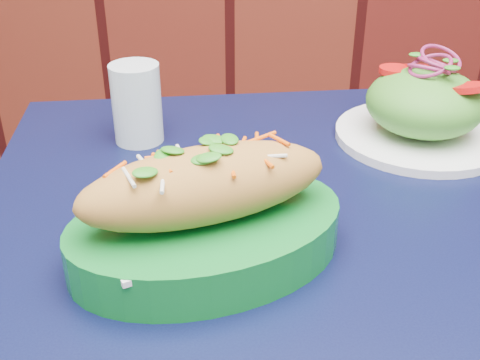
{
  "coord_description": "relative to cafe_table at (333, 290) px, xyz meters",
  "views": [
    {
      "loc": [
        -0.28,
        1.14,
        1.11
      ],
      "look_at": [
        -0.3,
        1.67,
        0.81
      ],
      "focal_mm": 45.0,
      "sensor_mm": 36.0,
      "label": 1
    }
  ],
  "objects": [
    {
      "name": "water_glass",
      "position": [
        -0.26,
        0.2,
        0.14
      ],
      "size": [
        0.07,
        0.07,
        0.11
      ],
      "primitive_type": "cylinder",
      "color": "silver",
      "rests_on": "cafe_table"
    },
    {
      "name": "salad_plate",
      "position": [
        0.13,
        0.22,
        0.13
      ],
      "size": [
        0.23,
        0.23,
        0.12
      ],
      "rotation": [
        0.0,
        0.0,
        0.13
      ],
      "color": "white",
      "rests_on": "cafe_table"
    },
    {
      "name": "banh_mi_basket",
      "position": [
        -0.14,
        -0.06,
        0.14
      ],
      "size": [
        0.32,
        0.28,
        0.13
      ],
      "rotation": [
        0.0,
        0.0,
        0.43
      ],
      "color": "#0D7025",
      "rests_on": "cafe_table"
    },
    {
      "name": "cafe_table",
      "position": [
        0.0,
        0.0,
        0.0
      ],
      "size": [
        0.91,
        0.91,
        0.75
      ],
      "rotation": [
        0.0,
        0.0,
        0.15
      ],
      "color": "black",
      "rests_on": "ground"
    }
  ]
}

